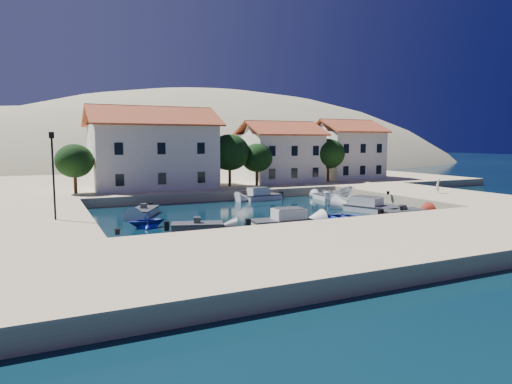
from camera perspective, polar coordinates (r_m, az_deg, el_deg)
ground at (r=33.38m, az=8.51°, el=-5.06°), size 400.00×400.00×0.00m
quay_south at (r=28.60m, az=15.27°, el=-6.11°), size 52.00×12.00×1.00m
quay_east at (r=54.05m, az=20.77°, el=-0.51°), size 11.00×20.00×1.00m
quay_west at (r=37.63m, az=-26.11°, el=-3.58°), size 8.00×20.00×1.00m
quay_north at (r=68.49m, az=-8.00°, el=1.21°), size 80.00×36.00×1.00m
hills at (r=158.56m, az=-10.70°, el=-4.66°), size 254.00×176.00×99.00m
building_left at (r=56.49m, az=-12.83°, el=5.55°), size 14.70×9.45×9.70m
building_mid at (r=63.80m, az=3.03°, el=5.13°), size 10.50×8.40×8.30m
building_right at (r=71.10m, az=11.22°, el=5.35°), size 9.45×8.40×8.80m
trees at (r=57.35m, az=-1.90°, el=4.62°), size 37.30×5.30×6.45m
lamppost at (r=35.19m, az=-24.04°, el=2.85°), size 0.35×0.25×6.22m
bollards at (r=37.89m, az=8.81°, el=-1.94°), size 29.36×9.56×0.30m
motorboat_grey_sw at (r=33.78m, az=-7.36°, el=-4.40°), size 4.06×2.70×1.25m
cabin_cruiser_south at (r=35.12m, az=3.17°, el=-3.64°), size 4.76×2.34×1.60m
rowboat_south at (r=38.33m, az=10.30°, el=-3.61°), size 4.82×3.82×0.90m
motorboat_red_se at (r=41.96m, az=17.81°, el=-2.55°), size 4.06×1.85×1.25m
cabin_cruiser_east at (r=43.75m, az=14.41°, el=-1.85°), size 3.96×5.66×1.60m
boat_east at (r=48.91m, az=10.32°, el=-1.47°), size 5.29×3.51×1.91m
motorboat_white_ne at (r=52.36m, az=8.54°, el=-0.59°), size 1.73×3.21×1.25m
rowboat_west at (r=35.96m, az=-13.48°, el=-4.34°), size 2.77×2.41×1.43m
motorboat_white_west at (r=41.99m, az=-13.84°, el=-2.42°), size 3.52×4.52×1.25m
cabin_cruiser_north at (r=51.30m, az=0.86°, el=-0.47°), size 4.33×2.08×1.60m
pedestrian at (r=52.87m, az=21.76°, el=0.71°), size 0.68×0.59×1.56m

